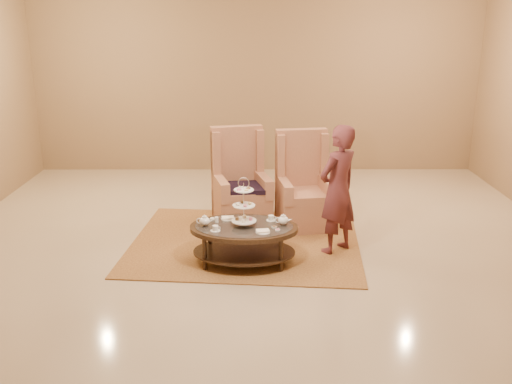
{
  "coord_description": "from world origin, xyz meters",
  "views": [
    {
      "loc": [
        -0.04,
        -6.36,
        2.79
      ],
      "look_at": [
        -0.02,
        0.2,
        0.74
      ],
      "focal_mm": 40.0,
      "sensor_mm": 36.0,
      "label": 1
    }
  ],
  "objects_px": {
    "tea_table": "(244,233)",
    "armchair_left": "(240,191)",
    "person": "(338,190)",
    "armchair_right": "(303,194)"
  },
  "relations": [
    {
      "from": "tea_table",
      "to": "person",
      "type": "xyz_separation_m",
      "value": [
        1.12,
        0.35,
        0.41
      ]
    },
    {
      "from": "armchair_left",
      "to": "person",
      "type": "distance_m",
      "value": 1.61
    },
    {
      "from": "armchair_left",
      "to": "armchair_right",
      "type": "bearing_deg",
      "value": -20.12
    },
    {
      "from": "tea_table",
      "to": "armchair_left",
      "type": "bearing_deg",
      "value": 96.06
    },
    {
      "from": "armchair_left",
      "to": "person",
      "type": "bearing_deg",
      "value": -55.06
    },
    {
      "from": "tea_table",
      "to": "person",
      "type": "height_order",
      "value": "person"
    },
    {
      "from": "armchair_left",
      "to": "person",
      "type": "height_order",
      "value": "person"
    },
    {
      "from": "tea_table",
      "to": "armchair_left",
      "type": "distance_m",
      "value": 1.39
    },
    {
      "from": "armchair_left",
      "to": "armchair_right",
      "type": "height_order",
      "value": "armchair_left"
    },
    {
      "from": "armchair_right",
      "to": "person",
      "type": "bearing_deg",
      "value": -79.05
    }
  ]
}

